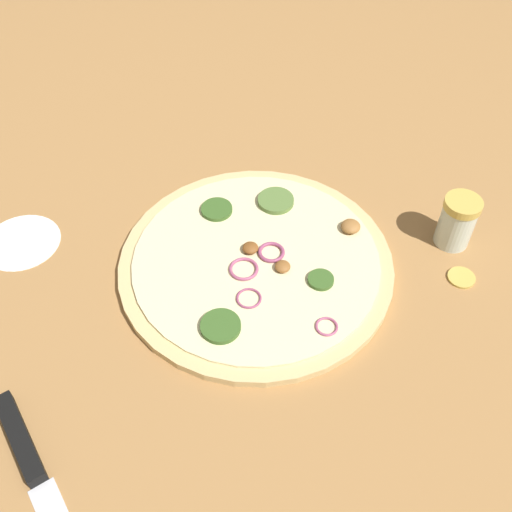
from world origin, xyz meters
TOP-DOWN VIEW (x-y plane):
  - ground_plane at (0.00, 0.00)m, footprint 3.00×3.00m
  - pizza at (0.00, 0.00)m, footprint 0.38×0.38m
  - knife at (-0.19, -0.33)m, footprint 0.25×0.28m
  - spice_jar at (0.27, 0.09)m, footprint 0.05×0.05m
  - loose_cap at (0.28, 0.02)m, footprint 0.04×0.04m
  - flour_patch at (-0.34, 0.00)m, footprint 0.11×0.11m

SIDE VIEW (x-z plane):
  - ground_plane at x=0.00m, z-range 0.00..0.00m
  - flour_patch at x=-0.34m, z-range 0.00..0.00m
  - loose_cap at x=0.28m, z-range 0.00..0.01m
  - knife at x=-0.19m, z-range 0.00..0.02m
  - pizza at x=0.00m, z-range -0.01..0.02m
  - spice_jar at x=0.27m, z-range 0.00..0.08m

